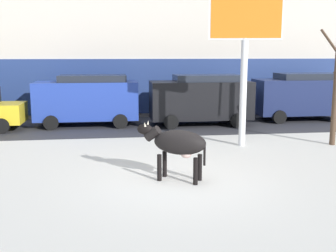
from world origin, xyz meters
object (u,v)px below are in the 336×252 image
object	(u,v)px
billboard	(246,23)
car_blue_van	(87,99)
pedestrian_by_cars	(1,100)
cow_black	(177,143)
car_navy_van	(302,95)
car_black_van	(201,98)

from	to	relation	value
billboard	car_blue_van	distance (m)	8.20
car_blue_van	pedestrian_by_cars	xyz separation A→B (m)	(-4.57, 3.15, -0.36)
billboard	car_blue_van	world-z (taller)	billboard
cow_black	car_blue_van	xyz separation A→B (m)	(-2.78, 8.76, 0.25)
car_navy_van	car_blue_van	bearing A→B (deg)	-178.60
car_black_van	car_navy_van	bearing A→B (deg)	8.17
car_blue_van	car_black_van	bearing A→B (deg)	-5.53
cow_black	car_blue_van	distance (m)	9.19
car_navy_van	cow_black	bearing A→B (deg)	-130.44
car_black_van	pedestrian_by_cars	size ratio (longest dim) A/B	2.66
billboard	car_black_van	distance (m)	5.47
cow_black	car_navy_van	world-z (taller)	car_navy_van
car_blue_van	car_black_van	xyz separation A→B (m)	(5.18, -0.50, 0.00)
car_blue_van	pedestrian_by_cars	size ratio (longest dim) A/B	2.66
billboard	pedestrian_by_cars	bearing A→B (deg)	141.71
car_navy_van	pedestrian_by_cars	bearing A→B (deg)	169.10
cow_black	pedestrian_by_cars	xyz separation A→B (m)	(-7.35, 11.91, -0.11)
cow_black	pedestrian_by_cars	distance (m)	13.99
cow_black	car_black_van	xyz separation A→B (m)	(2.40, 8.25, 0.25)
cow_black	pedestrian_by_cars	world-z (taller)	pedestrian_by_cars
car_black_van	car_navy_van	size ratio (longest dim) A/B	1.00
billboard	car_black_van	xyz separation A→B (m)	(-0.55, 4.49, -3.07)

